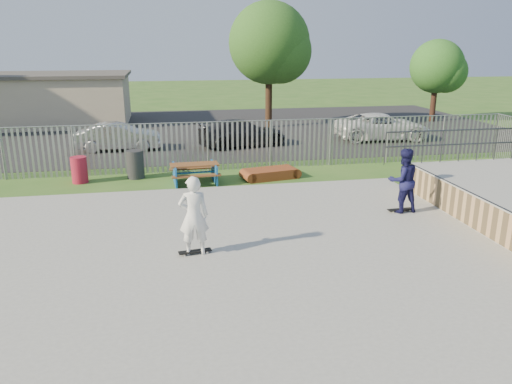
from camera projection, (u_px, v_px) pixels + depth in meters
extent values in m
plane|color=#346121|center=(201.00, 264.00, 11.89)|extent=(120.00, 120.00, 0.00)
cube|color=gray|center=(201.00, 261.00, 11.87)|extent=(15.00, 12.00, 0.15)
cylinder|color=#383A3F|center=(469.00, 192.00, 13.83)|extent=(0.06, 7.00, 0.06)
cube|color=brown|center=(194.00, 165.00, 18.47)|extent=(1.80, 0.78, 0.06)
cube|color=brown|center=(197.00, 176.00, 18.01)|extent=(1.78, 0.36, 0.05)
cube|color=brown|center=(193.00, 168.00, 19.10)|extent=(1.78, 0.36, 0.05)
cube|color=#155092|center=(195.00, 174.00, 18.57)|extent=(1.64, 1.45, 0.73)
cube|color=brown|center=(270.00, 174.00, 19.29)|extent=(2.03, 1.29, 0.38)
cylinder|color=maroon|center=(79.00, 170.00, 18.62)|extent=(0.59, 0.59, 0.98)
cylinder|color=#27272A|center=(135.00, 164.00, 19.24)|extent=(0.65, 0.65, 1.09)
cube|color=black|center=(176.00, 130.00, 29.78)|extent=(40.00, 18.00, 0.02)
imported|color=#A2A3A7|center=(119.00, 137.00, 24.13)|extent=(4.03, 1.44, 1.32)
imported|color=black|center=(242.00, 133.00, 25.09)|extent=(4.87, 2.79, 1.33)
imported|color=white|center=(382.00, 127.00, 26.77)|extent=(5.20, 2.65, 1.41)
cube|color=#C0B093|center=(46.00, 101.00, 31.72)|extent=(10.00, 6.00, 3.00)
cube|color=#4C4742|center=(43.00, 75.00, 31.26)|extent=(10.40, 6.40, 0.20)
cylinder|color=#3A2517|center=(269.00, 92.00, 30.33)|extent=(0.41, 0.41, 4.30)
sphere|color=#2B551D|center=(269.00, 43.00, 29.50)|extent=(4.82, 4.82, 4.82)
cylinder|color=#382016|center=(434.00, 98.00, 32.81)|extent=(0.37, 0.37, 3.06)
sphere|color=#2B5C1F|center=(437.00, 66.00, 32.22)|extent=(3.43, 3.43, 3.43)
cube|color=black|center=(400.00, 209.00, 15.08)|extent=(0.81, 0.24, 0.02)
cube|color=black|center=(195.00, 251.00, 12.06)|extent=(0.82, 0.31, 0.02)
imported|color=#161645|center=(403.00, 180.00, 14.81)|extent=(0.98, 0.79, 1.94)
imported|color=white|center=(194.00, 216.00, 11.80)|extent=(0.72, 0.49, 1.94)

